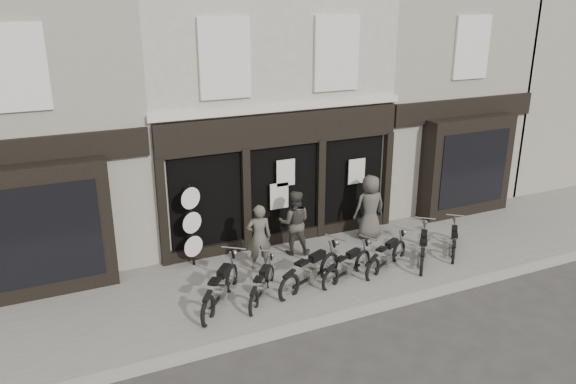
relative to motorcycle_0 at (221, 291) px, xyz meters
name	(u,v)px	position (x,y,z in m)	size (l,w,h in m)	color
ground_plane	(333,290)	(2.76, -0.37, -0.44)	(90.00, 90.00, 0.00)	#2D2B28
pavement	(316,272)	(2.76, 0.53, -0.38)	(30.00, 4.20, 0.12)	#615D55
kerb	(360,312)	(2.76, -1.62, -0.37)	(30.00, 0.25, 0.13)	gray
central_building	(244,90)	(2.76, 5.58, 3.64)	(7.30, 6.22, 8.34)	#B5AE9B
neighbour_left	(23,108)	(-3.59, 5.52, 3.60)	(5.60, 6.73, 8.34)	gray
neighbour_right	(410,80)	(9.11, 5.52, 3.60)	(5.60, 6.73, 8.34)	gray
filler_right	(569,67)	(17.26, 5.63, 3.66)	(11.00, 6.00, 8.20)	gray
motorcycle_0	(221,291)	(0.00, 0.00, 0.00)	(1.64, 1.94, 1.10)	black
motorcycle_1	(262,287)	(0.98, -0.13, -0.07)	(1.40, 1.65, 0.93)	black
motorcycle_2	(311,273)	(2.28, -0.11, 0.00)	(2.14, 1.21, 1.09)	black
motorcycle_3	(348,268)	(3.31, -0.13, -0.06)	(1.87, 1.03, 0.95)	black
motorcycle_4	(387,258)	(4.52, -0.09, -0.05)	(1.88, 1.17, 0.98)	black
motorcycle_5	(423,250)	(5.66, -0.12, -0.04)	(1.52, 1.76, 1.00)	black
motorcycle_6	(453,243)	(6.81, 0.00, -0.08)	(1.39, 1.55, 0.90)	black
man_left	(259,237)	(1.49, 1.28, 0.56)	(0.64, 0.42, 1.76)	#4A463D
man_centre	(294,223)	(2.71, 1.74, 0.59)	(0.88, 0.69, 1.81)	#3A362F
man_right	(370,207)	(5.16, 1.78, 0.64)	(0.94, 0.61, 1.91)	#434038
advert_sign_post	(192,229)	(-0.03, 2.17, 0.72)	(0.56, 0.37, 2.37)	black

